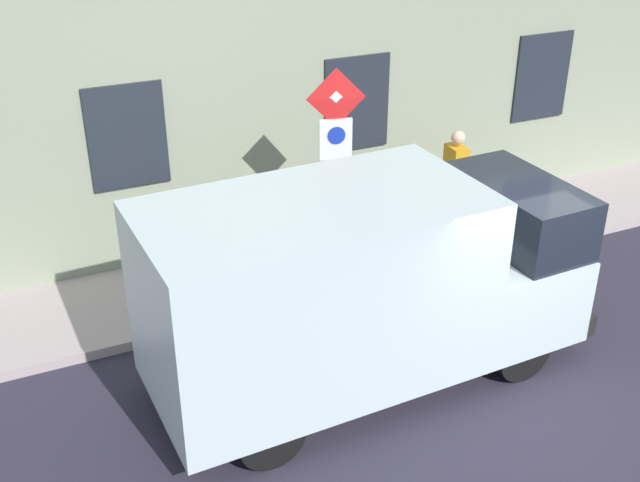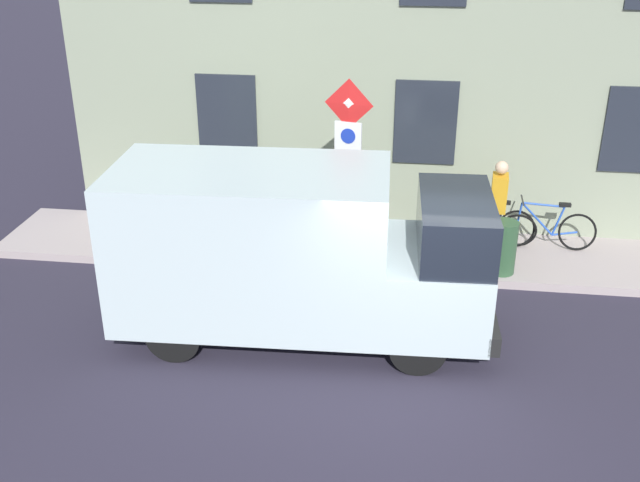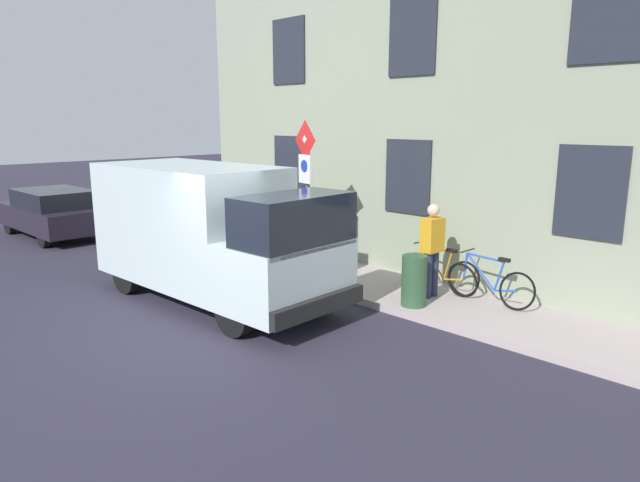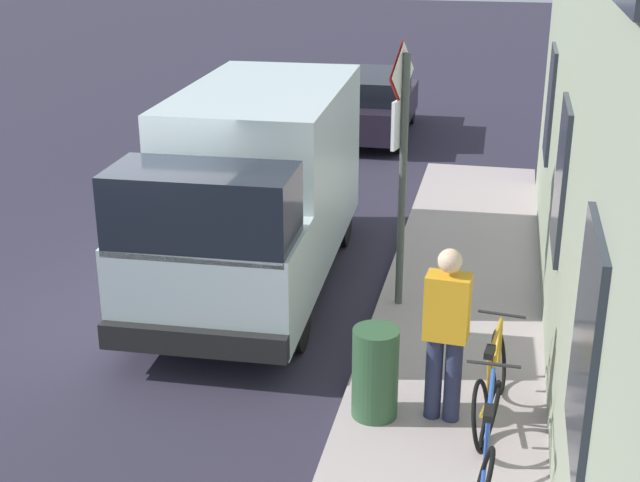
# 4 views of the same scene
# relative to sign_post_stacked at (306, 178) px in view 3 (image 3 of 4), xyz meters

# --- Properties ---
(ground_plane) EXTENTS (80.00, 80.00, 0.00)m
(ground_plane) POSITION_rel_sign_post_stacked_xyz_m (-2.98, -1.20, -2.21)
(ground_plane) COLOR #2A2736
(sidewalk_slab) EXTENTS (1.97, 15.06, 0.14)m
(sidewalk_slab) POSITION_rel_sign_post_stacked_xyz_m (0.77, -1.20, -2.14)
(sidewalk_slab) COLOR #AC9D9C
(sidewalk_slab) RESTS_ON ground_plane
(building_facade) EXTENTS (0.75, 13.06, 6.85)m
(building_facade) POSITION_rel_sign_post_stacked_xyz_m (2.10, -1.20, 1.21)
(building_facade) COLOR gray
(building_facade) RESTS_ON ground_plane
(sign_post_stacked) EXTENTS (0.20, 0.55, 3.07)m
(sign_post_stacked) POSITION_rel_sign_post_stacked_xyz_m (0.00, 0.00, 0.00)
(sign_post_stacked) COLOR #474C47
(sign_post_stacked) RESTS_ON sidewalk_slab
(delivery_van) EXTENTS (2.19, 5.40, 2.50)m
(delivery_van) POSITION_rel_sign_post_stacked_xyz_m (-1.92, 0.57, -0.88)
(delivery_van) COLOR silver
(delivery_van) RESTS_ON ground_plane
(parked_hatchback) EXTENTS (1.80, 4.02, 1.38)m
(parked_hatchback) POSITION_rel_sign_post_stacked_xyz_m (-1.76, 8.72, -1.48)
(parked_hatchback) COLOR black
(parked_hatchback) RESTS_ON ground_plane
(bicycle_blue) EXTENTS (0.46, 1.71, 0.89)m
(bicycle_blue) POSITION_rel_sign_post_stacked_xyz_m (1.20, -3.42, -1.70)
(bicycle_blue) COLOR black
(bicycle_blue) RESTS_ON sidewalk_slab
(bicycle_orange) EXTENTS (0.47, 1.72, 0.89)m
(bicycle_orange) POSITION_rel_sign_post_stacked_xyz_m (1.21, -2.40, -1.70)
(bicycle_orange) COLOR black
(bicycle_orange) RESTS_ON sidewalk_slab
(pedestrian) EXTENTS (0.42, 0.29, 1.72)m
(pedestrian) POSITION_rel_sign_post_stacked_xyz_m (0.77, -2.49, -1.14)
(pedestrian) COLOR #262B47
(pedestrian) RESTS_ON sidewalk_slab
(litter_bin) EXTENTS (0.44, 0.44, 0.90)m
(litter_bin) POSITION_rel_sign_post_stacked_xyz_m (0.14, -2.57, -1.62)
(litter_bin) COLOR #2D5133
(litter_bin) RESTS_ON sidewalk_slab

